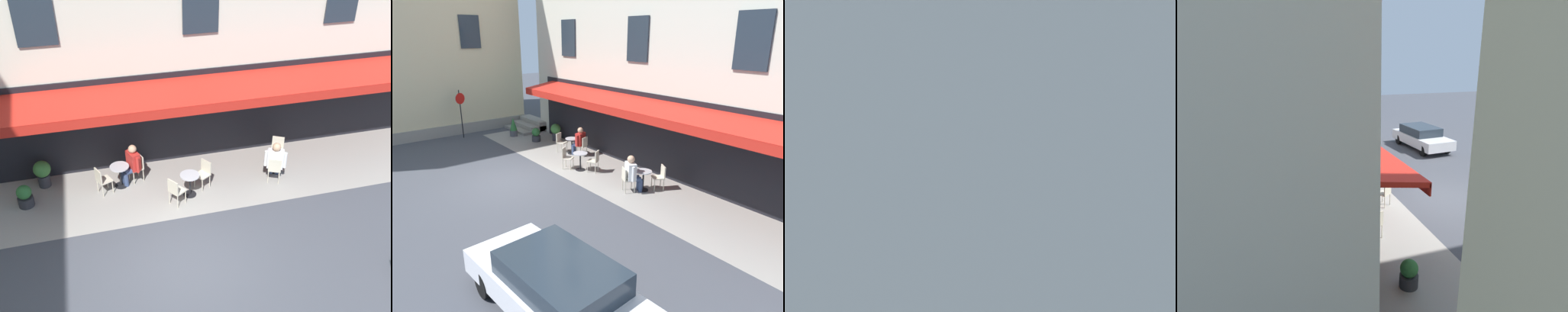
# 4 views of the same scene
# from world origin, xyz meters

# --- Properties ---
(ground_plane) EXTENTS (70.00, 70.00, 0.00)m
(ground_plane) POSITION_xyz_m (0.00, 0.00, 0.00)
(ground_plane) COLOR #42444C
(sidewalk_cafe_terrace) EXTENTS (20.50, 3.20, 0.01)m
(sidewalk_cafe_terrace) POSITION_xyz_m (-3.25, -3.40, 0.00)
(sidewalk_cafe_terrace) COLOR gray
(sidewalk_cafe_terrace) RESTS_ON ground_plane
(cafe_table_near_entrance) EXTENTS (0.60, 0.60, 0.75)m
(cafe_table_near_entrance) POSITION_xyz_m (1.24, -3.82, 0.49)
(cafe_table_near_entrance) COLOR black
(cafe_table_near_entrance) RESTS_ON ground_plane
(cafe_chair_cream_kerbside) EXTENTS (0.53, 0.53, 0.91)m
(cafe_chair_cream_kerbside) POSITION_xyz_m (1.82, -3.57, 0.55)
(cafe_chair_cream_kerbside) COLOR beige
(cafe_chair_cream_kerbside) RESTS_ON ground_plane
(cafe_chair_cream_corner_left) EXTENTS (0.51, 0.51, 0.91)m
(cafe_chair_cream_corner_left) POSITION_xyz_m (0.64, -4.03, 0.55)
(cafe_chair_cream_corner_left) COLOR beige
(cafe_chair_cream_corner_left) RESTS_ON ground_plane
(cafe_table_mid_terrace) EXTENTS (0.60, 0.60, 0.75)m
(cafe_table_mid_terrace) POSITION_xyz_m (-3.81, -3.36, 0.49)
(cafe_table_mid_terrace) COLOR black
(cafe_table_mid_terrace) RESTS_ON ground_plane
(cafe_chair_cream_facing_street) EXTENTS (0.53, 0.53, 0.91)m
(cafe_chair_cream_facing_street) POSITION_xyz_m (-3.53, -2.79, 0.55)
(cafe_chair_cream_facing_street) COLOR beige
(cafe_chair_cream_facing_street) RESTS_ON ground_plane
(cafe_chair_cream_back_row) EXTENTS (0.55, 0.55, 0.91)m
(cafe_chair_cream_back_row) POSITION_xyz_m (-4.12, -3.90, 0.55)
(cafe_chair_cream_back_row) COLOR beige
(cafe_chair_cream_back_row) RESTS_ON ground_plane
(cafe_table_streetside) EXTENTS (0.60, 0.60, 0.75)m
(cafe_table_streetside) POSITION_xyz_m (-0.77, -2.81, 0.49)
(cafe_table_streetside) COLOR black
(cafe_table_streetside) RESTS_ON ground_plane
(cafe_chair_cream_near_door) EXTENTS (0.55, 0.55, 0.91)m
(cafe_chair_cream_near_door) POSITION_xyz_m (-0.24, -2.46, 0.55)
(cafe_chair_cream_near_door) COLOR beige
(cafe_chair_cream_near_door) RESTS_ON ground_plane
(cafe_chair_cream_under_awning) EXTENTS (0.55, 0.55, 0.91)m
(cafe_chair_cream_under_awning) POSITION_xyz_m (-1.31, -3.14, 0.55)
(cafe_chair_cream_under_awning) COLOR beige
(cafe_chair_cream_under_awning) RESTS_ON ground_plane
(seated_patron_in_white) EXTENTS (0.65, 0.68, 1.36)m
(seated_patron_in_white) POSITION_xyz_m (-3.63, -2.98, 0.72)
(seated_patron_in_white) COLOR navy
(seated_patron_in_white) RESTS_ON ground_plane
(seated_companion_in_red) EXTENTS (0.65, 0.66, 1.34)m
(seated_companion_in_red) POSITION_xyz_m (0.84, -3.96, 0.71)
(seated_companion_in_red) COLOR navy
(seated_companion_in_red) RESTS_ON ground_plane
(potted_plant_entrance_right) EXTENTS (0.46, 0.46, 0.72)m
(potted_plant_entrance_right) POSITION_xyz_m (4.09, -3.54, 0.35)
(potted_plant_entrance_right) COLOR #2D2D33
(potted_plant_entrance_right) RESTS_ON ground_plane
(potted_plant_under_sign) EXTENTS (0.53, 0.53, 0.90)m
(potted_plant_under_sign) POSITION_xyz_m (3.58, -4.45, 0.51)
(potted_plant_under_sign) COLOR #2D2D33
(potted_plant_under_sign) RESTS_ON ground_plane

